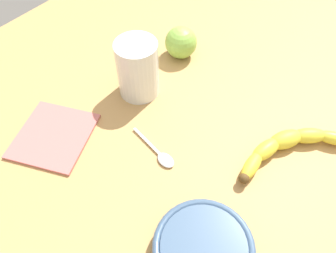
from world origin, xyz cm
name	(u,v)px	position (x,y,z in cm)	size (l,w,h in cm)	color
wooden_tabletop	(208,139)	(0.00, 0.00, 1.50)	(120.00, 120.00, 3.00)	tan
banana	(289,145)	(6.05, -13.30, 4.68)	(20.83, 14.40, 3.36)	yellow
smoothie_glass	(138,69)	(0.61, 17.98, 8.99)	(8.33, 8.33, 12.09)	silver
ceramic_bowl	(203,249)	(-18.97, -11.80, 5.15)	(14.86, 14.86, 3.54)	#3D5675
green_apple_fruit	(181,42)	(15.02, 18.10, 6.59)	(7.19, 7.19, 7.19)	#84B747
teaspoon	(163,158)	(-9.61, 3.27, 3.40)	(3.58, 11.27, 0.80)	silver
folded_napkin	(54,136)	(-18.65, 22.61, 3.30)	(14.09, 13.18, 0.60)	#BC6660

